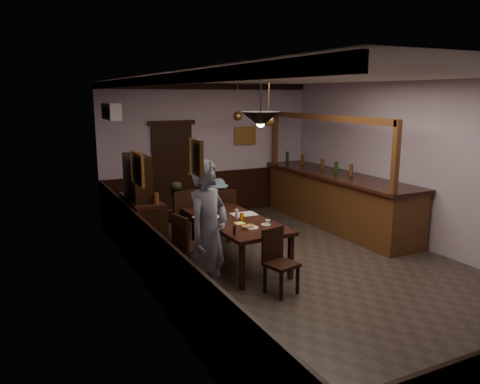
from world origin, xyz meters
TOP-DOWN VIEW (x-y plane):
  - room at (0.00, 0.00)m, footprint 5.01×8.01m
  - dining_table at (-0.90, 0.79)m, footprint 1.09×2.24m
  - chair_far_left at (-1.38, 2.04)m, footprint 0.55×0.55m
  - chair_far_right at (-0.51, 2.08)m, footprint 0.48×0.48m
  - chair_near at (-0.86, -0.53)m, footprint 0.49×0.49m
  - chair_side at (-1.82, 0.54)m, footprint 0.52×0.52m
  - person_standing at (-1.90, -0.50)m, footprint 0.85×0.77m
  - person_seated_left at (-1.41, 2.32)m, footprint 0.64×0.54m
  - person_seated_right at (-0.51, 2.36)m, footprint 0.82×0.60m
  - newspaper_left at (-1.25, 1.11)m, footprint 0.47×0.37m
  - newspaper_right at (-0.62, 1.00)m, footprint 0.44×0.33m
  - napkin at (-0.93, 0.54)m, footprint 0.16×0.16m
  - saucer at (-0.61, 0.27)m, footprint 0.15×0.15m
  - coffee_cup at (-0.58, 0.25)m, footprint 0.08×0.08m
  - pastry_plate at (-0.89, 0.22)m, footprint 0.22×0.22m
  - pastry_ring_a at (-0.99, 0.22)m, footprint 0.13×0.13m
  - pastry_ring_b at (-0.91, 0.22)m, footprint 0.13×0.13m
  - soda_can at (-0.82, 0.68)m, footprint 0.07×0.07m
  - beer_glass at (-1.13, 0.81)m, footprint 0.06×0.06m
  - water_glass at (-0.84, 0.84)m, footprint 0.06×0.06m
  - pepper_mill at (-1.27, 0.02)m, footprint 0.04×0.04m
  - sideboard at (-2.21, 1.68)m, footprint 0.48×1.35m
  - bar_counter at (1.99, 1.84)m, footprint 0.98×4.21m
  - door_back at (-0.90, 3.95)m, footprint 0.90×0.06m
  - ac_unit at (-2.38, 2.90)m, footprint 0.20×0.85m
  - picture_left_small at (-2.46, -1.60)m, footprint 0.04×0.28m
  - picture_left_large at (-2.46, 0.80)m, footprint 0.04×0.62m
  - picture_back at (0.90, 3.96)m, footprint 0.55×0.04m
  - pendant_iron at (-0.87, -0.01)m, footprint 0.56×0.56m
  - pendant_brass_mid at (0.10, 1.46)m, footprint 0.20×0.20m
  - pendant_brass_far at (0.30, 3.13)m, footprint 0.20×0.20m

SIDE VIEW (x-z plane):
  - chair_near at x=-0.86m, z-range 0.04..0.97m
  - chair_far_right at x=-0.51m, z-range 0.05..1.03m
  - chair_side at x=-1.82m, z-range 0.05..1.04m
  - person_seated_right at x=-0.51m, z-range 0.00..1.14m
  - person_seated_left at x=-1.41m, z-range 0.00..1.16m
  - chair_far_left at x=-1.38m, z-range 0.05..1.11m
  - bar_counter at x=1.99m, z-range -0.58..1.78m
  - dining_table at x=-0.90m, z-range 0.31..1.06m
  - sideboard at x=-2.21m, z-range -0.18..1.61m
  - napkin at x=-0.93m, z-range 0.75..0.75m
  - newspaper_left at x=-1.25m, z-range 0.75..0.76m
  - newspaper_right at x=-0.62m, z-range 0.75..0.76m
  - saucer at x=-0.61m, z-range 0.75..0.76m
  - pastry_plate at x=-0.89m, z-range 0.75..0.76m
  - pastry_ring_a at x=-0.99m, z-range 0.77..0.81m
  - pastry_ring_b at x=-0.91m, z-range 0.77..0.81m
  - coffee_cup at x=-0.58m, z-range 0.76..0.84m
  - soda_can at x=-0.82m, z-range 0.75..0.87m
  - pepper_mill at x=-1.27m, z-range 0.75..0.89m
  - water_glass at x=-0.84m, z-range 0.75..0.90m
  - beer_glass at x=-1.13m, z-range 0.75..0.95m
  - person_standing at x=-1.90m, z-range 0.00..1.96m
  - door_back at x=-0.90m, z-range 0.00..2.10m
  - room at x=0.00m, z-range -0.01..3.01m
  - picture_left_large at x=-2.46m, z-range 1.46..1.94m
  - picture_back at x=0.90m, z-range 1.59..2.01m
  - picture_left_small at x=-2.46m, z-range 1.97..2.33m
  - pendant_brass_mid at x=0.10m, z-range 1.89..2.70m
  - pendant_brass_far at x=0.30m, z-range 1.89..2.70m
  - pendant_iron at x=-0.87m, z-range 2.05..2.76m
  - ac_unit at x=-2.38m, z-range 2.30..2.60m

